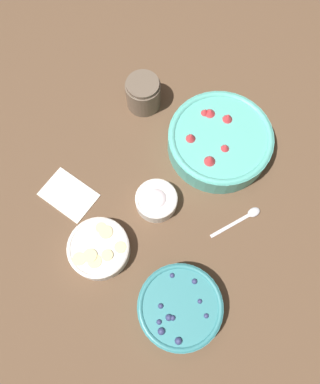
{
  "coord_description": "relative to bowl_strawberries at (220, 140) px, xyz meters",
  "views": [
    {
      "loc": [
        -0.15,
        0.24,
        0.87
      ],
      "look_at": [
        0.04,
        0.02,
        0.04
      ],
      "focal_mm": 35.0,
      "sensor_mm": 36.0,
      "label": 1
    }
  ],
  "objects": [
    {
      "name": "spoon",
      "position": [
        -0.17,
        0.11,
        -0.03
      ],
      "size": [
        0.06,
        0.14,
        0.01
      ],
      "color": "silver",
      "rests_on": "ground_plane"
    },
    {
      "name": "napkin",
      "position": [
        0.19,
        0.35,
        -0.03
      ],
      "size": [
        0.14,
        0.1,
        0.01
      ],
      "color": "silver",
      "rests_on": "ground_plane"
    },
    {
      "name": "jar_chocolate",
      "position": [
        0.23,
        0.03,
        0.0
      ],
      "size": [
        0.09,
        0.09,
        0.09
      ],
      "color": "brown",
      "rests_on": "ground_plane"
    },
    {
      "name": "bowl_blueberries",
      "position": [
        -0.18,
        0.37,
        -0.01
      ],
      "size": [
        0.18,
        0.18,
        0.06
      ],
      "color": "teal",
      "rests_on": "ground_plane"
    },
    {
      "name": "bowl_bananas",
      "position": [
        0.04,
        0.39,
        -0.01
      ],
      "size": [
        0.14,
        0.14,
        0.04
      ],
      "color": "white",
      "rests_on": "ground_plane"
    },
    {
      "name": "bowl_cream",
      "position": [
        0.02,
        0.22,
        -0.01
      ],
      "size": [
        0.1,
        0.1,
        0.05
      ],
      "color": "silver",
      "rests_on": "ground_plane"
    },
    {
      "name": "ground_plane",
      "position": [
        -0.02,
        0.18,
        -0.04
      ],
      "size": [
        4.0,
        4.0,
        0.0
      ],
      "primitive_type": "plane",
      "color": "brown"
    },
    {
      "name": "bowl_strawberries",
      "position": [
        0.0,
        0.0,
        0.0
      ],
      "size": [
        0.26,
        0.26,
        0.08
      ],
      "color": "#56B7A8",
      "rests_on": "ground_plane"
    }
  ]
}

